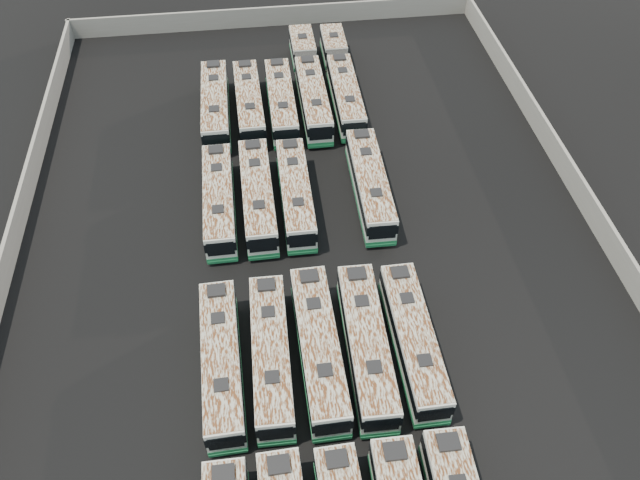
% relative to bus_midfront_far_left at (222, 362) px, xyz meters
% --- Properties ---
extents(ground, '(140.00, 140.00, 0.00)m').
position_rel_bus_midfront_far_left_xyz_m(ground, '(6.85, 8.26, -1.60)').
color(ground, black).
rests_on(ground, ground).
extents(perimeter_wall, '(45.20, 73.20, 2.20)m').
position_rel_bus_midfront_far_left_xyz_m(perimeter_wall, '(6.85, 8.26, -0.50)').
color(perimeter_wall, gray).
rests_on(perimeter_wall, ground).
extents(bus_midfront_far_left, '(2.59, 11.13, 3.12)m').
position_rel_bus_midfront_far_left_xyz_m(bus_midfront_far_left, '(0.00, 0.00, 0.00)').
color(bus_midfront_far_left, silver).
rests_on(bus_midfront_far_left, ground).
extents(bus_midfront_left, '(2.57, 11.03, 3.09)m').
position_rel_bus_midfront_far_left_xyz_m(bus_midfront_left, '(3.11, 0.12, -0.02)').
color(bus_midfront_left, silver).
rests_on(bus_midfront_left, ground).
extents(bus_midfront_center, '(2.56, 11.46, 3.22)m').
position_rel_bus_midfront_far_left_xyz_m(bus_midfront_center, '(6.18, 0.21, 0.05)').
color(bus_midfront_center, silver).
rests_on(bus_midfront_center, ground).
extents(bus_midfront_right, '(2.68, 11.43, 3.20)m').
position_rel_bus_midfront_far_left_xyz_m(bus_midfront_right, '(9.23, 0.04, 0.04)').
color(bus_midfront_right, silver).
rests_on(bus_midfront_right, ground).
extents(bus_midfront_far_right, '(2.34, 10.92, 3.07)m').
position_rel_bus_midfront_far_left_xyz_m(bus_midfront_far_right, '(12.31, 0.08, -0.03)').
color(bus_midfront_far_right, silver).
rests_on(bus_midfront_far_right, ground).
extents(bus_midback_far_left, '(2.38, 11.00, 3.09)m').
position_rel_bus_midfront_far_left_xyz_m(bus_midback_far_left, '(0.12, 14.79, -0.01)').
color(bus_midback_far_left, silver).
rests_on(bus_midback_far_left, ground).
extents(bus_midback_left, '(2.47, 11.25, 3.16)m').
position_rel_bus_midfront_far_left_xyz_m(bus_midback_left, '(3.18, 14.86, 0.02)').
color(bus_midback_left, silver).
rests_on(bus_midback_left, ground).
extents(bus_midback_center, '(2.40, 10.91, 3.07)m').
position_rel_bus_midfront_far_left_xyz_m(bus_midback_center, '(6.18, 14.81, -0.03)').
color(bus_midback_center, silver).
rests_on(bus_midback_center, ground).
extents(bus_midback_far_right, '(2.61, 11.37, 3.19)m').
position_rel_bus_midfront_far_left_xyz_m(bus_midback_far_right, '(12.23, 15.03, 0.03)').
color(bus_midback_far_right, silver).
rests_on(bus_midback_far_right, ground).
extents(bus_back_far_left, '(2.45, 11.34, 3.19)m').
position_rel_bus_midfront_far_left_xyz_m(bus_back_far_left, '(0.05, 27.49, 0.03)').
color(bus_back_far_left, silver).
rests_on(bus_back_far_left, ground).
extents(bus_back_left, '(2.50, 10.93, 3.07)m').
position_rel_bus_midfront_far_left_xyz_m(bus_back_left, '(3.16, 27.55, -0.03)').
color(bus_back_left, silver).
rests_on(bus_back_left, ground).
extents(bus_back_center, '(2.40, 11.04, 3.10)m').
position_rel_bus_midfront_far_left_xyz_m(bus_back_center, '(6.14, 27.31, -0.01)').
color(bus_back_center, silver).
rests_on(bus_back_center, ground).
extents(bus_back_right, '(2.39, 17.33, 3.14)m').
position_rel_bus_midfront_far_left_xyz_m(bus_back_right, '(9.14, 30.30, 0.01)').
color(bus_back_right, silver).
rests_on(bus_back_right, ground).
extents(bus_back_far_right, '(2.57, 16.94, 3.06)m').
position_rel_bus_midfront_far_left_xyz_m(bus_back_far_right, '(12.29, 30.42, -0.03)').
color(bus_back_far_right, silver).
rests_on(bus_back_far_right, ground).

